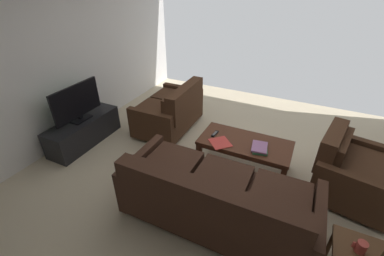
{
  "coord_description": "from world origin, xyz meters",
  "views": [
    {
      "loc": [
        -0.76,
        2.66,
        2.42
      ],
      "look_at": [
        0.43,
        0.19,
        0.75
      ],
      "focal_mm": 24.11,
      "sensor_mm": 36.0,
      "label": 1
    }
  ],
  "objects_px": {
    "loose_magazine": "(220,143)",
    "coffee_mug": "(361,247)",
    "coffee_table": "(245,146)",
    "sofa_main": "(215,199)",
    "tv_stand": "(84,131)",
    "book_stack": "(260,148)",
    "armchair_side": "(352,171)",
    "loveseat_near": "(171,110)",
    "flat_tv": "(77,102)",
    "tv_remote": "(215,134)"
  },
  "relations": [
    {
      "from": "tv_stand",
      "to": "coffee_mug",
      "type": "height_order",
      "value": "coffee_mug"
    },
    {
      "from": "tv_remote",
      "to": "tv_stand",
      "type": "bearing_deg",
      "value": 13.37
    },
    {
      "from": "loveseat_near",
      "to": "tv_stand",
      "type": "distance_m",
      "value": 1.46
    },
    {
      "from": "tv_stand",
      "to": "flat_tv",
      "type": "xyz_separation_m",
      "value": [
        -0.0,
        0.0,
        0.51
      ]
    },
    {
      "from": "tv_remote",
      "to": "loose_magazine",
      "type": "relative_size",
      "value": 0.61
    },
    {
      "from": "loveseat_near",
      "to": "coffee_table",
      "type": "relative_size",
      "value": 1.01
    },
    {
      "from": "sofa_main",
      "to": "flat_tv",
      "type": "bearing_deg",
      "value": -12.88
    },
    {
      "from": "sofa_main",
      "to": "coffee_mug",
      "type": "relative_size",
      "value": 20.12
    },
    {
      "from": "sofa_main",
      "to": "armchair_side",
      "type": "height_order",
      "value": "sofa_main"
    },
    {
      "from": "coffee_table",
      "to": "flat_tv",
      "type": "height_order",
      "value": "flat_tv"
    },
    {
      "from": "coffee_table",
      "to": "armchair_side",
      "type": "xyz_separation_m",
      "value": [
        -1.31,
        -0.08,
        -0.03
      ]
    },
    {
      "from": "flat_tv",
      "to": "tv_remote",
      "type": "bearing_deg",
      "value": -166.57
    },
    {
      "from": "coffee_table",
      "to": "book_stack",
      "type": "height_order",
      "value": "book_stack"
    },
    {
      "from": "sofa_main",
      "to": "coffee_table",
      "type": "relative_size",
      "value": 1.66
    },
    {
      "from": "loveseat_near",
      "to": "book_stack",
      "type": "height_order",
      "value": "loveseat_near"
    },
    {
      "from": "coffee_table",
      "to": "flat_tv",
      "type": "distance_m",
      "value": 2.58
    },
    {
      "from": "coffee_mug",
      "to": "tv_remote",
      "type": "relative_size",
      "value": 0.63
    },
    {
      "from": "coffee_mug",
      "to": "loveseat_near",
      "type": "bearing_deg",
      "value": -32.79
    },
    {
      "from": "loveseat_near",
      "to": "tv_remote",
      "type": "relative_size",
      "value": 7.63
    },
    {
      "from": "coffee_mug",
      "to": "loose_magazine",
      "type": "relative_size",
      "value": 0.38
    },
    {
      "from": "coffee_table",
      "to": "sofa_main",
      "type": "bearing_deg",
      "value": 88.98
    },
    {
      "from": "sofa_main",
      "to": "coffee_mug",
      "type": "xyz_separation_m",
      "value": [
        -1.27,
        0.17,
        0.23
      ]
    },
    {
      "from": "book_stack",
      "to": "loose_magazine",
      "type": "height_order",
      "value": "book_stack"
    },
    {
      "from": "tv_stand",
      "to": "sofa_main",
      "type": "bearing_deg",
      "value": 167.07
    },
    {
      "from": "armchair_side",
      "to": "coffee_mug",
      "type": "relative_size",
      "value": 10.53
    },
    {
      "from": "sofa_main",
      "to": "tv_stand",
      "type": "xyz_separation_m",
      "value": [
        2.49,
        -0.57,
        -0.14
      ]
    },
    {
      "from": "tv_remote",
      "to": "loose_magazine",
      "type": "height_order",
      "value": "tv_remote"
    },
    {
      "from": "loveseat_near",
      "to": "tv_stand",
      "type": "xyz_separation_m",
      "value": [
        1.06,
        1.0,
        -0.15
      ]
    },
    {
      "from": "coffee_table",
      "to": "loose_magazine",
      "type": "height_order",
      "value": "loose_magazine"
    },
    {
      "from": "armchair_side",
      "to": "book_stack",
      "type": "bearing_deg",
      "value": 9.02
    },
    {
      "from": "armchair_side",
      "to": "loose_magazine",
      "type": "relative_size",
      "value": 4.02
    },
    {
      "from": "flat_tv",
      "to": "loose_magazine",
      "type": "xyz_separation_m",
      "value": [
        -2.21,
        -0.32,
        -0.28
      ]
    },
    {
      "from": "loose_magazine",
      "to": "tv_stand",
      "type": "bearing_deg",
      "value": -36.65
    },
    {
      "from": "flat_tv",
      "to": "book_stack",
      "type": "height_order",
      "value": "flat_tv"
    },
    {
      "from": "sofa_main",
      "to": "flat_tv",
      "type": "relative_size",
      "value": 2.36
    },
    {
      "from": "loose_magazine",
      "to": "coffee_mug",
      "type": "bearing_deg",
      "value": 100.72
    },
    {
      "from": "armchair_side",
      "to": "coffee_mug",
      "type": "xyz_separation_m",
      "value": [
        0.06,
        1.32,
        0.23
      ]
    },
    {
      "from": "loveseat_near",
      "to": "armchair_side",
      "type": "bearing_deg",
      "value": 171.34
    },
    {
      "from": "tv_remote",
      "to": "armchair_side",
      "type": "bearing_deg",
      "value": -177.16
    },
    {
      "from": "sofa_main",
      "to": "tv_stand",
      "type": "height_order",
      "value": "sofa_main"
    },
    {
      "from": "sofa_main",
      "to": "tv_remote",
      "type": "distance_m",
      "value": 1.15
    },
    {
      "from": "flat_tv",
      "to": "tv_remote",
      "type": "xyz_separation_m",
      "value": [
        -2.06,
        -0.49,
        -0.27
      ]
    },
    {
      "from": "loveseat_near",
      "to": "book_stack",
      "type": "distance_m",
      "value": 1.77
    },
    {
      "from": "sofa_main",
      "to": "armchair_side",
      "type": "bearing_deg",
      "value": -139.28
    },
    {
      "from": "coffee_mug",
      "to": "flat_tv",
      "type": "bearing_deg",
      "value": -11.13
    },
    {
      "from": "book_stack",
      "to": "tv_stand",
      "type": "bearing_deg",
      "value": 8.43
    },
    {
      "from": "loose_magazine",
      "to": "sofa_main",
      "type": "bearing_deg",
      "value": 62.47
    },
    {
      "from": "sofa_main",
      "to": "book_stack",
      "type": "height_order",
      "value": "sofa_main"
    },
    {
      "from": "tv_stand",
      "to": "coffee_table",
      "type": "bearing_deg",
      "value": -168.75
    },
    {
      "from": "tv_stand",
      "to": "loose_magazine",
      "type": "bearing_deg",
      "value": -171.74
    }
  ]
}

